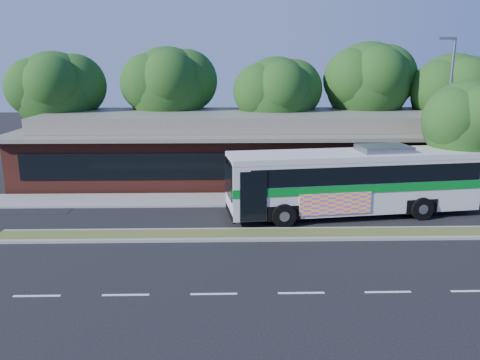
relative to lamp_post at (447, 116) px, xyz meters
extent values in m
plane|color=black|center=(-9.56, -6.00, -4.90)|extent=(120.00, 120.00, 0.00)
cube|color=#465122|center=(-9.56, -5.40, -4.83)|extent=(26.00, 1.10, 0.15)
cube|color=gray|center=(-9.56, 0.40, -4.84)|extent=(44.00, 2.60, 0.12)
cube|color=maroon|center=(-9.56, 7.00, -3.30)|extent=(32.00, 10.00, 3.20)
cube|color=slate|center=(-9.56, 7.00, -1.58)|extent=(33.20, 11.20, 0.24)
cube|color=slate|center=(-9.56, 7.00, -0.95)|extent=(30.00, 8.00, 1.00)
cube|color=black|center=(-9.56, 1.97, -3.20)|extent=(30.00, 0.06, 1.60)
cylinder|color=slate|center=(0.04, 0.00, -0.40)|extent=(0.16, 0.16, 9.00)
cube|color=slate|center=(-0.36, 0.00, 4.10)|extent=(0.90, 0.18, 0.14)
cylinder|color=black|center=(-24.56, 9.00, -2.91)|extent=(0.44, 0.44, 3.99)
sphere|color=#234416|center=(-24.56, 9.00, 0.83)|extent=(5.80, 5.80, 5.80)
sphere|color=#234416|center=(-23.26, 9.43, 1.29)|extent=(4.52, 4.52, 4.52)
cylinder|color=black|center=(-16.56, 10.00, -2.80)|extent=(0.44, 0.44, 4.20)
sphere|color=#234416|center=(-16.56, 10.00, 1.10)|extent=(6.00, 6.00, 6.00)
sphere|color=#234416|center=(-15.21, 10.45, 1.58)|extent=(4.68, 4.68, 4.68)
cylinder|color=black|center=(-8.56, 9.00, -3.01)|extent=(0.44, 0.44, 3.78)
sphere|color=#234416|center=(-8.56, 9.00, 0.56)|extent=(5.60, 5.60, 5.60)
sphere|color=#234416|center=(-7.30, 9.42, 1.00)|extent=(4.37, 4.37, 4.37)
cylinder|color=black|center=(-1.56, 10.00, -2.70)|extent=(0.44, 0.44, 4.41)
sphere|color=#234416|center=(-1.56, 10.00, 1.37)|extent=(6.20, 6.20, 6.20)
sphere|color=#234416|center=(-0.17, 10.46, 1.86)|extent=(4.84, 4.84, 4.84)
cylinder|color=black|center=(4.44, 9.00, -2.97)|extent=(0.44, 0.44, 3.86)
sphere|color=#234416|center=(4.44, 9.00, 0.70)|extent=(5.80, 5.80, 5.80)
sphere|color=#234416|center=(5.74, 9.43, 1.16)|extent=(4.52, 4.52, 4.52)
cube|color=silver|center=(-5.67, -2.37, -3.07)|extent=(13.07, 4.43, 2.95)
cube|color=black|center=(-5.35, -2.33, -2.48)|extent=(12.06, 4.34, 0.88)
cube|color=silver|center=(-5.67, -2.37, -1.72)|extent=(13.09, 4.45, 0.28)
cube|color=#058121|center=(-5.67, -2.37, -3.15)|extent=(13.14, 4.50, 0.41)
cube|color=black|center=(-12.04, -3.24, -2.71)|extent=(0.39, 2.38, 1.83)
cube|color=black|center=(0.70, -1.51, -2.37)|extent=(0.36, 2.22, 1.18)
cube|color=#E543E4|center=(-6.86, -3.95, -3.83)|extent=(3.61, 0.54, 1.07)
cube|color=slate|center=(-4.09, -2.16, -1.44)|extent=(2.77, 2.04, 0.32)
cylinder|color=black|center=(-9.41, -4.24, -4.32)|extent=(1.22, 0.54, 1.17)
cylinder|color=black|center=(-9.77, -1.58, -4.32)|extent=(1.22, 0.54, 1.17)
cylinder|color=black|center=(-2.32, -3.27, -4.32)|extent=(1.22, 0.54, 1.17)
cylinder|color=black|center=(-2.68, -0.61, -4.32)|extent=(1.22, 0.54, 1.17)
imported|color=#B6B8BE|center=(-20.23, 3.71, -4.15)|extent=(5.54, 3.31, 1.50)
cylinder|color=black|center=(0.79, -0.70, -3.28)|extent=(0.44, 0.44, 3.24)
sphere|color=#234416|center=(0.79, -0.70, -0.29)|extent=(4.56, 4.56, 4.56)
camera|label=1|loc=(-12.02, -25.60, 2.69)|focal=35.00mm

